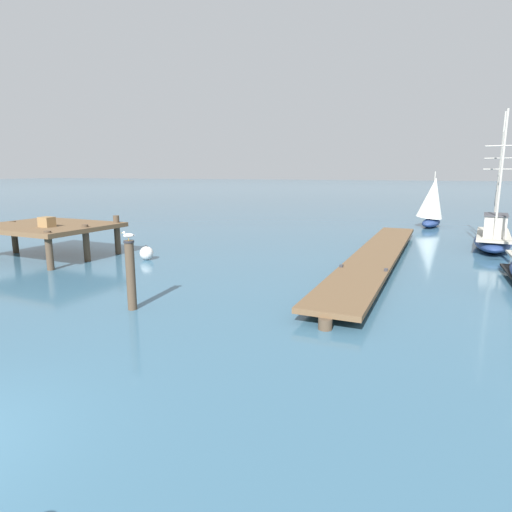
{
  "coord_description": "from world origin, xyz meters",
  "views": [
    {
      "loc": [
        6.51,
        -3.23,
        3.93
      ],
      "look_at": [
        2.01,
        8.74,
        1.4
      ],
      "focal_mm": 30.04,
      "sensor_mm": 36.0,
      "label": 1
    }
  ],
  "objects_px": {
    "fishing_boat_1": "(493,236)",
    "perched_seagull": "(129,235)",
    "distant_sailboat": "(432,203)",
    "mooring_piling": "(131,274)",
    "mooring_buoy": "(147,253)"
  },
  "relations": [
    {
      "from": "fishing_boat_1",
      "to": "perched_seagull",
      "type": "distance_m",
      "value": 18.86
    },
    {
      "from": "fishing_boat_1",
      "to": "distant_sailboat",
      "type": "xyz_separation_m",
      "value": [
        -2.81,
        8.25,
        1.1
      ]
    },
    {
      "from": "mooring_piling",
      "to": "perched_seagull",
      "type": "distance_m",
      "value": 1.12
    },
    {
      "from": "fishing_boat_1",
      "to": "mooring_buoy",
      "type": "distance_m",
      "value": 17.51
    },
    {
      "from": "perched_seagull",
      "to": "mooring_buoy",
      "type": "bearing_deg",
      "value": 121.55
    },
    {
      "from": "fishing_boat_1",
      "to": "perched_seagull",
      "type": "xyz_separation_m",
      "value": [
        -11.33,
        -14.99,
        1.55
      ]
    },
    {
      "from": "fishing_boat_1",
      "to": "mooring_buoy",
      "type": "xyz_separation_m",
      "value": [
        -15.12,
        -8.83,
        -0.32
      ]
    },
    {
      "from": "perched_seagull",
      "to": "distant_sailboat",
      "type": "relative_size",
      "value": 0.09
    },
    {
      "from": "fishing_boat_1",
      "to": "mooring_piling",
      "type": "height_order",
      "value": "fishing_boat_1"
    },
    {
      "from": "distant_sailboat",
      "to": "fishing_boat_1",
      "type": "bearing_deg",
      "value": -71.19
    },
    {
      "from": "fishing_boat_1",
      "to": "perched_seagull",
      "type": "height_order",
      "value": "fishing_boat_1"
    },
    {
      "from": "perched_seagull",
      "to": "mooring_piling",
      "type": "bearing_deg",
      "value": -144.65
    },
    {
      "from": "fishing_boat_1",
      "to": "distant_sailboat",
      "type": "distance_m",
      "value": 8.79
    },
    {
      "from": "fishing_boat_1",
      "to": "mooring_buoy",
      "type": "relative_size",
      "value": 12.16
    },
    {
      "from": "mooring_piling",
      "to": "fishing_boat_1",
      "type": "bearing_deg",
      "value": 52.92
    }
  ]
}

